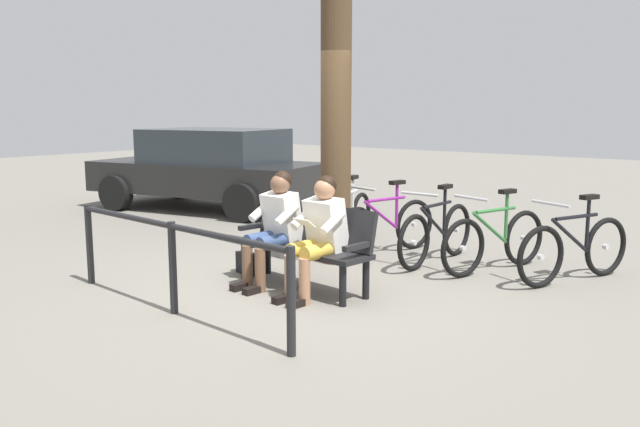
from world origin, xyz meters
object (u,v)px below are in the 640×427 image
Objects in this scene: person_reading at (319,231)px; bicycle_orange at (436,233)px; parked_car at (209,167)px; bicycle_purple at (575,249)px; bicycle_green at (495,240)px; bench at (307,239)px; bicycle_silver at (347,219)px; litter_bin at (294,228)px; bicycle_red at (386,226)px; tree_trunk at (336,86)px; person_companion at (275,223)px; handbag at (247,263)px.

bicycle_orange is (-0.22, -1.99, -0.31)m from person_reading.
bicycle_orange is 0.38× the size of parked_car.
person_reading reaches higher than bicycle_orange.
bicycle_purple and bicycle_green have the same top height.
bench is 0.99× the size of bicycle_silver.
litter_bin is 3.27m from bicycle_purple.
bicycle_green is 0.99× the size of bicycle_red.
bicycle_green is at bearing -155.70° from tree_trunk.
tree_trunk is 2.01m from bicycle_silver.
bicycle_orange is at bearing -108.74° from person_companion.
bicycle_purple is at bearing -132.07° from bench.
parked_car is at bearing -27.74° from litter_bin.
bench is 0.96m from handbag.
tree_trunk is 2.55m from bicycle_green.
parked_car reaches higher than bicycle_green.
person_companion is 0.73× the size of bicycle_silver.
bench is 2.18m from bicycle_silver.
bicycle_purple is at bearing -162.15° from litter_bin.
person_companion is at bearing 27.25° from bench.
person_reading is at bearing 28.15° from bicycle_red.
person_reading is at bearing 139.10° from litter_bin.
bicycle_silver is (3.03, -0.01, 0.00)m from bicycle_purple.
tree_trunk is at bearing -48.65° from bicycle_green.
bicycle_red is at bearing 154.40° from parked_car.
bicycle_green and bicycle_red have the same top height.
person_companion is 1.89m from tree_trunk.
bicycle_green is 0.97× the size of bicycle_orange.
parked_car is (6.88, -0.98, 0.41)m from bicycle_purple.
handbag is 2.30m from tree_trunk.
bicycle_green is 6.13m from parked_car.
bicycle_purple and bicycle_orange have the same top height.
litter_bin is 0.45× the size of bicycle_green.
handbag is 2.83m from bicycle_green.
parked_car is (3.76, -1.98, 0.41)m from litter_bin.
bicycle_purple reaches higher than litter_bin.
litter_bin is at bearing -28.96° from bicycle_red.
bicycle_silver is (1.23, -2.15, -0.31)m from person_reading.
tree_trunk is (0.13, -1.22, 1.43)m from person_companion.
bicycle_silver is at bearing -59.65° from bench.
bench is at bearing -16.81° from bicycle_green.
bench is 5.61m from parked_car.
bicycle_orange is at bearing -62.57° from bicycle_purple.
bench is 0.39m from person_reading.
litter_bin is at bearing -18.54° from bicycle_silver.
bicycle_silver reaches higher than handbag.
litter_bin is 4.27m from parked_car.
bicycle_green and bicycle_silver have the same top height.
bench is at bearing 136.83° from litter_bin.
bicycle_red is 0.37× the size of parked_car.
parked_car is at bearing -83.12° from bicycle_green.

